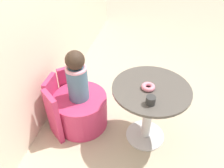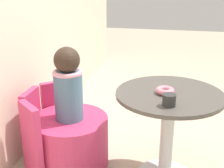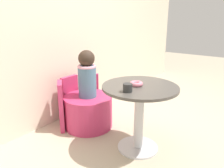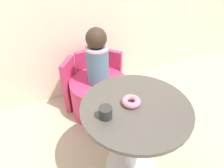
% 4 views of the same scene
% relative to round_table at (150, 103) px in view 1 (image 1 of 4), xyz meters
% --- Properties ---
extents(ground_plane, '(12.00, 12.00, 0.00)m').
position_rel_round_table_xyz_m(ground_plane, '(0.08, 0.03, -0.47)').
color(ground_plane, '#B7A88E').
extents(back_wall, '(6.00, 0.06, 2.40)m').
position_rel_round_table_xyz_m(back_wall, '(0.08, 1.16, 0.73)').
color(back_wall, beige).
rests_on(back_wall, ground_plane).
extents(round_table, '(0.71, 0.71, 0.66)m').
position_rel_round_table_xyz_m(round_table, '(0.00, 0.00, 0.00)').
color(round_table, silver).
rests_on(round_table, ground_plane).
extents(tub_chair, '(0.57, 0.57, 0.38)m').
position_rel_round_table_xyz_m(tub_chair, '(0.04, 0.71, -0.28)').
color(tub_chair, '#C63360').
rests_on(tub_chair, ground_plane).
extents(booth_backrest, '(0.66, 0.24, 0.57)m').
position_rel_round_table_xyz_m(booth_backrest, '(0.04, 0.95, -0.19)').
color(booth_backrest, '#C63360').
rests_on(booth_backrest, ground_plane).
extents(child_figure, '(0.21, 0.21, 0.54)m').
position_rel_round_table_xyz_m(child_figure, '(0.04, 0.71, 0.17)').
color(child_figure, slate).
rests_on(child_figure, tub_chair).
extents(donut, '(0.12, 0.12, 0.04)m').
position_rel_round_table_xyz_m(donut, '(-0.02, 0.03, 0.20)').
color(donut, pink).
rests_on(donut, round_table).
extents(cup, '(0.08, 0.08, 0.07)m').
position_rel_round_table_xyz_m(cup, '(-0.21, -0.00, 0.22)').
color(cup, '#2D2D2D').
rests_on(cup, round_table).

